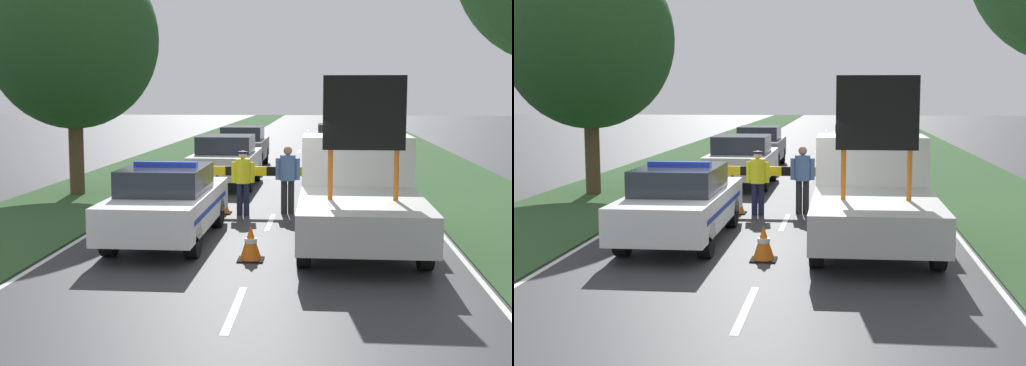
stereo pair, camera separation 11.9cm
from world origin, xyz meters
The scene contains 15 objects.
ground_plane centered at (0.00, 0.00, 0.00)m, with size 160.00×160.00×0.00m, color #333335.
lane_markings centered at (0.00, 13.08, 0.00)m, with size 7.58×63.61×0.01m.
grass_verge_left centered at (-5.69, 20.00, 0.01)m, with size 3.70×120.00×0.03m.
grass_verge_right centered at (5.69, 20.00, 0.01)m, with size 3.70×120.00×0.03m.
police_car centered at (-1.92, 0.39, 0.79)m, with size 1.81×4.91×1.63m.
work_truck centered at (1.92, 0.48, 1.01)m, with size 2.29×5.20×3.30m.
road_barrier centered at (-0.21, 4.13, 0.95)m, with size 3.14×0.08×1.14m.
police_officer centered at (-0.74, 3.51, 0.95)m, with size 0.57×0.36×1.59m.
pedestrian_civilian centered at (0.34, 3.82, 0.98)m, with size 0.60×0.38×1.68m.
traffic_cone_near_police centered at (-0.07, -1.20, 0.32)m, with size 0.46×0.46×0.64m.
traffic_cone_centre_front centered at (-1.28, 3.69, 0.30)m, with size 0.44×0.44×0.61m.
queued_car_van_white centered at (-1.88, 8.91, 0.84)m, with size 1.91×4.29×1.63m.
queued_car_suv_grey centered at (-2.00, 14.77, 0.85)m, with size 1.78×4.24×1.65m.
queued_car_sedan_silver centered at (1.81, 20.71, 0.80)m, with size 1.92×4.59×1.50m.
roadside_tree_near_left centered at (-5.99, 6.57, 4.51)m, with size 4.92×4.92×7.11m.
Camera 2 is at (1.32, -13.63, 3.00)m, focal length 50.00 mm.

